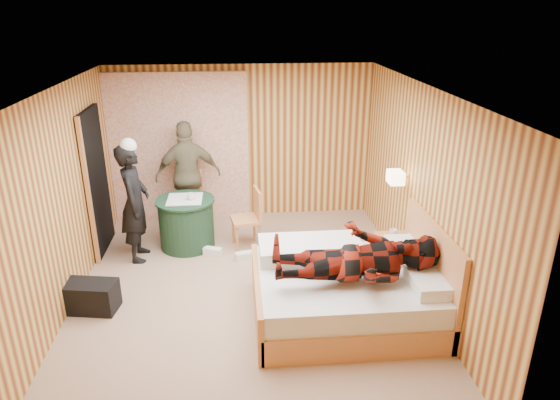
{
  "coord_description": "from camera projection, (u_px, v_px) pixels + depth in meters",
  "views": [
    {
      "loc": [
        -0.08,
        -5.41,
        3.35
      ],
      "look_at": [
        0.44,
        0.42,
        1.05
      ],
      "focal_mm": 32.0,
      "sensor_mm": 36.0,
      "label": 1
    }
  ],
  "objects": [
    {
      "name": "floor",
      "position": [
        248.0,
        291.0,
        6.25
      ],
      "size": [
        4.2,
        5.0,
        0.01
      ],
      "primitive_type": "cube",
      "color": "tan",
      "rests_on": "ground"
    },
    {
      "name": "ceiling",
      "position": [
        243.0,
        90.0,
        5.33
      ],
      "size": [
        4.2,
        5.0,
        0.01
      ],
      "primitive_type": "cube",
      "color": "silver",
      "rests_on": "wall_back"
    },
    {
      "name": "wall_back",
      "position": [
        242.0,
        143.0,
        8.11
      ],
      "size": [
        4.2,
        0.02,
        2.5
      ],
      "primitive_type": "cube",
      "color": "#E8BB59",
      "rests_on": "floor"
    },
    {
      "name": "wall_left",
      "position": [
        59.0,
        204.0,
        5.62
      ],
      "size": [
        0.02,
        5.0,
        2.5
      ],
      "primitive_type": "cube",
      "color": "#E8BB59",
      "rests_on": "floor"
    },
    {
      "name": "wall_right",
      "position": [
        421.0,
        193.0,
        5.96
      ],
      "size": [
        0.02,
        5.0,
        2.5
      ],
      "primitive_type": "cube",
      "color": "#E8BB59",
      "rests_on": "floor"
    },
    {
      "name": "curtain",
      "position": [
        180.0,
        148.0,
        7.98
      ],
      "size": [
        2.2,
        0.08,
        2.4
      ],
      "primitive_type": "cube",
      "color": "silver",
      "rests_on": "floor"
    },
    {
      "name": "doorway",
      "position": [
        97.0,
        182.0,
        7.0
      ],
      "size": [
        0.06,
        0.9,
        2.05
      ],
      "primitive_type": "cube",
      "color": "black",
      "rests_on": "floor"
    },
    {
      "name": "wall_lamp",
      "position": [
        396.0,
        177.0,
        6.34
      ],
      "size": [
        0.26,
        0.24,
        0.16
      ],
      "color": "gold",
      "rests_on": "wall_right"
    },
    {
      "name": "bed",
      "position": [
        348.0,
        290.0,
        5.67
      ],
      "size": [
        2.05,
        1.61,
        1.11
      ],
      "color": "tan",
      "rests_on": "floor"
    },
    {
      "name": "nightstand",
      "position": [
        394.0,
        260.0,
        6.38
      ],
      "size": [
        0.44,
        0.6,
        0.58
      ],
      "color": "tan",
      "rests_on": "floor"
    },
    {
      "name": "round_table",
      "position": [
        187.0,
        222.0,
        7.29
      ],
      "size": [
        0.85,
        0.85,
        0.75
      ],
      "color": "#1C3E27",
      "rests_on": "floor"
    },
    {
      "name": "chair_far",
      "position": [
        189.0,
        196.0,
        7.85
      ],
      "size": [
        0.42,
        0.42,
        0.93
      ],
      "rotation": [
        0.0,
        0.0,
        0.0
      ],
      "color": "tan",
      "rests_on": "floor"
    },
    {
      "name": "chair_near",
      "position": [
        251.0,
        214.0,
        7.24
      ],
      "size": [
        0.46,
        0.46,
        0.89
      ],
      "rotation": [
        0.0,
        0.0,
        -1.4
      ],
      "color": "tan",
      "rests_on": "floor"
    },
    {
      "name": "duffel_bag",
      "position": [
        90.0,
        296.0,
        5.81
      ],
      "size": [
        0.68,
        0.44,
        0.36
      ],
      "primitive_type": "cube",
      "rotation": [
        0.0,
        0.0,
        -0.17
      ],
      "color": "black",
      "rests_on": "floor"
    },
    {
      "name": "sneaker_left",
      "position": [
        213.0,
        252.0,
        7.12
      ],
      "size": [
        0.29,
        0.2,
        0.12
      ],
      "primitive_type": "cube",
      "rotation": [
        0.0,
        0.0,
        -0.38
      ],
      "color": "white",
      "rests_on": "floor"
    },
    {
      "name": "sneaker_right",
      "position": [
        245.0,
        256.0,
        7.0
      ],
      "size": [
        0.28,
        0.16,
        0.12
      ],
      "primitive_type": "cube",
      "rotation": [
        0.0,
        0.0,
        0.22
      ],
      "color": "white",
      "rests_on": "floor"
    },
    {
      "name": "woman_standing",
      "position": [
        135.0,
        203.0,
        6.79
      ],
      "size": [
        0.41,
        0.61,
        1.65
      ],
      "primitive_type": "imported",
      "rotation": [
        0.0,
        0.0,
        1.59
      ],
      "color": "black",
      "rests_on": "floor"
    },
    {
      "name": "man_at_table",
      "position": [
        188.0,
        176.0,
        7.77
      ],
      "size": [
        1.07,
        0.59,
        1.72
      ],
      "primitive_type": "imported",
      "rotation": [
        0.0,
        0.0,
        3.32
      ],
      "color": "#746A4D",
      "rests_on": "floor"
    },
    {
      "name": "man_on_bed",
      "position": [
        358.0,
        247.0,
        5.22
      ],
      "size": [
        0.86,
        0.67,
        1.77
      ],
      "primitive_type": "imported",
      "rotation": [
        0.0,
        1.57,
        0.0
      ],
      "color": "maroon",
      "rests_on": "bed"
    },
    {
      "name": "book_lower",
      "position": [
        397.0,
        241.0,
        6.23
      ],
      "size": [
        0.2,
        0.24,
        0.02
      ],
      "primitive_type": "imported",
      "rotation": [
        0.0,
        0.0,
        -0.15
      ],
      "color": "white",
      "rests_on": "nightstand"
    },
    {
      "name": "book_upper",
      "position": [
        397.0,
        240.0,
        6.22
      ],
      "size": [
        0.23,
        0.27,
        0.02
      ],
      "primitive_type": "imported",
      "rotation": [
        0.0,
        0.0,
        -0.35
      ],
      "color": "white",
      "rests_on": "nightstand"
    },
    {
      "name": "cup_nightstand",
      "position": [
        393.0,
        233.0,
        6.39
      ],
      "size": [
        0.13,
        0.13,
        0.09
      ],
      "primitive_type": "imported",
      "rotation": [
        0.0,
        0.0,
        0.43
      ],
      "color": "white",
      "rests_on": "nightstand"
    },
    {
      "name": "cup_table",
      "position": [
        191.0,
        197.0,
        7.1
      ],
      "size": [
        0.14,
        0.14,
        0.1
      ],
      "primitive_type": "imported",
      "rotation": [
        0.0,
        0.0,
        -0.19
      ],
      "color": "white",
      "rests_on": "round_table"
    }
  ]
}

